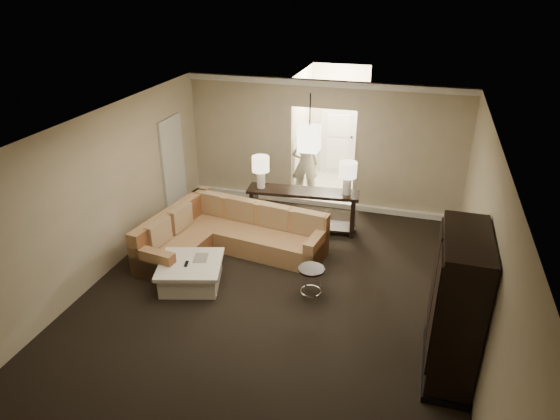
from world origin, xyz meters
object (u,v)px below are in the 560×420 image
(sectional_sofa, at_px, (227,236))
(console_table, at_px, (303,206))
(armoire, at_px, (455,309))
(coffee_table, at_px, (191,273))
(drink_table, at_px, (311,276))
(person, at_px, (305,161))

(sectional_sofa, bearing_deg, console_table, 57.35)
(armoire, bearing_deg, coffee_table, 167.92)
(sectional_sofa, relative_size, armoire, 1.56)
(drink_table, height_order, person, person)
(console_table, distance_m, drink_table, 2.36)
(coffee_table, distance_m, armoire, 4.27)
(console_table, bearing_deg, drink_table, -78.13)
(coffee_table, bearing_deg, sectional_sofa, 81.07)
(person, bearing_deg, drink_table, 87.44)
(armoire, distance_m, drink_table, 2.43)
(console_table, height_order, drink_table, console_table)
(drink_table, bearing_deg, console_table, 107.39)
(coffee_table, relative_size, person, 0.71)
(drink_table, bearing_deg, sectional_sofa, 152.69)
(person, bearing_deg, coffee_table, 58.66)
(coffee_table, bearing_deg, console_table, 61.95)
(person, bearing_deg, console_table, 84.46)
(sectional_sofa, bearing_deg, coffee_table, -90.58)
(sectional_sofa, distance_m, coffee_table, 1.19)
(coffee_table, xyz_separation_m, console_table, (1.31, 2.46, 0.30))
(sectional_sofa, distance_m, person, 3.04)
(coffee_table, height_order, person, person)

